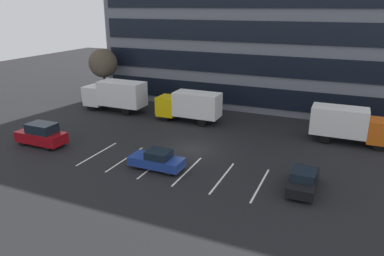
{
  "coord_description": "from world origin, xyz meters",
  "views": [
    {
      "loc": [
        11.72,
        -26.86,
        11.97
      ],
      "look_at": [
        -0.7,
        1.46,
        1.4
      ],
      "focal_mm": 33.83,
      "sensor_mm": 36.0,
      "label": 1
    }
  ],
  "objects": [
    {
      "name": "box_truck_orange",
      "position": [
        12.29,
        7.06,
        1.83
      ],
      "size": [
        7.0,
        2.32,
        3.25
      ],
      "color": "#D85914",
      "rests_on": "ground_plane"
    },
    {
      "name": "box_truck_white",
      "position": [
        -13.12,
        7.35,
        2.02
      ],
      "size": [
        7.76,
        2.57,
        3.6
      ],
      "color": "white",
      "rests_on": "ground_plane"
    },
    {
      "name": "suv_maroon",
      "position": [
        -12.77,
        -4.51,
        0.99
      ],
      "size": [
        4.54,
        1.92,
        2.05
      ],
      "color": "maroon",
      "rests_on": "ground_plane"
    },
    {
      "name": "bare_tree",
      "position": [
        -17.0,
        10.6,
        4.96
      ],
      "size": [
        3.62,
        3.62,
        6.78
      ],
      "color": "#473323",
      "rests_on": "ground_plane"
    },
    {
      "name": "box_truck_yellow",
      "position": [
        -3.48,
        7.08,
        1.84
      ],
      "size": [
        7.05,
        2.33,
        3.27
      ],
      "color": "yellow",
      "rests_on": "ground_plane"
    },
    {
      "name": "office_building",
      "position": [
        0.0,
        17.95,
        10.8
      ],
      "size": [
        35.96,
        10.24,
        21.6
      ],
      "color": "slate",
      "rests_on": "ground_plane"
    },
    {
      "name": "sedan_navy",
      "position": [
        -0.91,
        -4.72,
        0.71
      ],
      "size": [
        4.19,
        1.75,
        1.5
      ],
      "color": "navy",
      "rests_on": "ground_plane"
    },
    {
      "name": "lot_markings",
      "position": [
        -0.0,
        -4.18,
        0.0
      ],
      "size": [
        14.14,
        5.4,
        0.01
      ],
      "color": "silver",
      "rests_on": "ground_plane"
    },
    {
      "name": "ground_plane",
      "position": [
        0.0,
        0.0,
        0.0
      ],
      "size": [
        120.0,
        120.0,
        0.0
      ],
      "primitive_type": "plane",
      "color": "black"
    },
    {
      "name": "sedan_black",
      "position": [
        9.79,
        -3.68,
        0.71
      ],
      "size": [
        1.75,
        4.18,
        1.5
      ],
      "color": "black",
      "rests_on": "ground_plane"
    }
  ]
}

